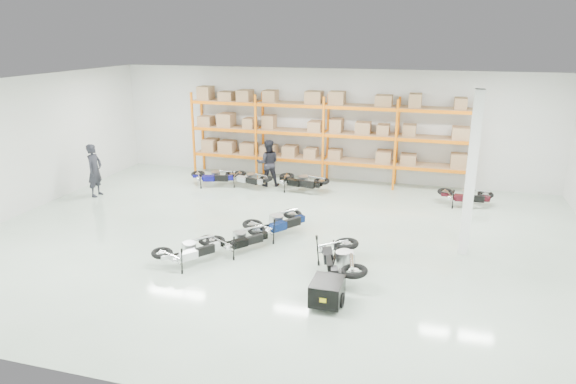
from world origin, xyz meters
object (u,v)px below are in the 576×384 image
(moto_touring_right, at_px, (341,253))
(moto_back_a, at_px, (214,173))
(moto_black_far_left, at_px, (240,235))
(moto_back_c, at_px, (302,178))
(moto_back_b, at_px, (249,175))
(person_left, at_px, (95,170))
(moto_blue_centre, at_px, (277,218))
(moto_silver_left, at_px, (189,246))
(moto_back_d, at_px, (466,193))
(trailer, at_px, (327,291))
(person_back, at_px, (268,163))

(moto_touring_right, xyz_separation_m, moto_back_a, (-6.26, 6.40, -0.09))
(moto_black_far_left, bearing_deg, moto_back_c, -52.91)
(moto_back_b, height_order, person_left, person_left)
(moto_blue_centre, xyz_separation_m, moto_black_far_left, (-0.65, -1.41, -0.06))
(moto_back_c, bearing_deg, moto_silver_left, -178.54)
(moto_silver_left, relative_size, moto_back_d, 1.01)
(moto_blue_centre, relative_size, trailer, 1.24)
(trailer, height_order, moto_back_c, moto_back_c)
(moto_silver_left, height_order, moto_back_a, moto_back_a)
(moto_back_c, relative_size, moto_back_d, 1.10)
(moto_silver_left, bearing_deg, person_left, -0.36)
(person_back, bearing_deg, moto_back_d, 157.53)
(trailer, relative_size, moto_back_a, 0.87)
(moto_silver_left, distance_m, moto_touring_right, 3.97)
(moto_blue_centre, height_order, person_back, person_back)
(moto_touring_right, bearing_deg, moto_back_a, 118.31)
(moto_black_far_left, distance_m, person_left, 7.77)
(moto_black_far_left, distance_m, trailer, 3.72)
(moto_blue_centre, xyz_separation_m, moto_back_b, (-2.55, 4.51, -0.06))
(moto_blue_centre, xyz_separation_m, trailer, (2.30, -3.68, -0.19))
(moto_black_far_left, distance_m, moto_back_b, 6.22)
(moto_back_a, xyz_separation_m, moto_back_d, (9.52, 0.11, -0.01))
(moto_back_a, xyz_separation_m, moto_back_b, (1.42, 0.18, -0.02))
(trailer, xyz_separation_m, moto_back_c, (-2.72, 8.20, 0.19))
(moto_silver_left, height_order, moto_back_b, moto_silver_left)
(moto_silver_left, distance_m, moto_back_d, 10.01)
(trailer, xyz_separation_m, moto_back_d, (3.26, 8.11, 0.14))
(moto_back_b, xyz_separation_m, moto_back_c, (2.12, 0.01, 0.06))
(trailer, height_order, person_left, person_left)
(moto_back_d, distance_m, person_back, 7.49)
(trailer, xyz_separation_m, moto_back_a, (-6.26, 8.00, 0.15))
(moto_back_a, relative_size, moto_back_c, 0.93)
(moto_touring_right, distance_m, moto_back_c, 7.14)
(moto_blue_centre, relative_size, moto_back_c, 1.00)
(moto_silver_left, xyz_separation_m, trailer, (3.94, -1.16, -0.15))
(moto_back_d, height_order, person_left, person_left)
(moto_black_far_left, height_order, moto_touring_right, moto_touring_right)
(moto_silver_left, xyz_separation_m, person_left, (-6.02, 4.42, 0.48))
(moto_back_d, bearing_deg, moto_back_c, 86.26)
(moto_black_far_left, bearing_deg, trailer, -178.33)
(moto_blue_centre, xyz_separation_m, moto_back_a, (-3.96, 4.32, -0.04))
(moto_silver_left, height_order, moto_back_c, moto_back_c)
(moto_touring_right, bearing_deg, moto_back_c, 96.36)
(moto_silver_left, relative_size, trailer, 1.13)
(moto_back_a, distance_m, moto_back_c, 3.55)
(moto_back_c, bearing_deg, moto_touring_right, -146.32)
(moto_blue_centre, bearing_deg, moto_back_d, -105.64)
(moto_back_a, relative_size, moto_back_d, 1.02)
(moto_blue_centre, bearing_deg, trailer, 157.75)
(moto_blue_centre, bearing_deg, moto_back_c, -48.85)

